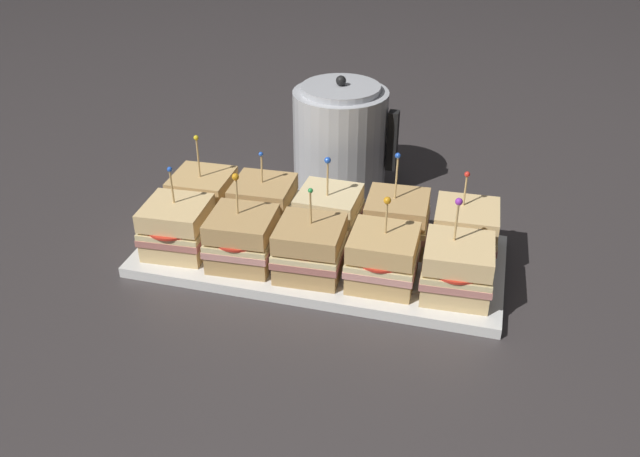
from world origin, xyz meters
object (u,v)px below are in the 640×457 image
object	(u,v)px
sandwich_front_far_right	(457,269)
kettle_steel	(340,138)
sandwich_front_far_left	(177,228)
sandwich_back_right	(397,221)
sandwich_back_left	(264,205)
sandwich_front_right	(383,258)
sandwich_back_far_left	(203,197)
sandwich_back_far_right	(465,231)
sandwich_back_center	(330,214)
sandwich_front_center	(311,249)
serving_platter	(320,256)
sandwich_front_left	(243,239)

from	to	relation	value
sandwich_front_far_right	kettle_steel	size ratio (longest dim) A/B	0.69
sandwich_front_far_left	sandwich_back_right	bearing A→B (deg)	18.21
sandwich_back_left	sandwich_front_right	bearing A→B (deg)	-25.98
sandwich_front_far_left	sandwich_back_far_left	xyz separation A→B (m)	(-0.00, 0.11, 0.00)
sandwich_back_far_left	sandwich_back_far_right	bearing A→B (deg)	0.13
sandwich_front_far_right	sandwich_back_center	size ratio (longest dim) A/B	1.04
sandwich_front_right	sandwich_back_right	size ratio (longest dim) A/B	0.89
sandwich_back_center	sandwich_front_far_right	bearing A→B (deg)	-26.95
sandwich_back_center	kettle_steel	xyz separation A→B (m)	(-0.04, 0.23, 0.05)
sandwich_back_center	sandwich_back_right	world-z (taller)	sandwich_back_right
sandwich_front_far_right	sandwich_front_center	bearing A→B (deg)	-179.00
sandwich_back_center	sandwich_back_right	distance (m)	0.12
sandwich_back_far_right	sandwich_back_far_left	bearing A→B (deg)	-179.87
sandwich_front_far_right	sandwich_back_far_left	bearing A→B (deg)	166.26
sandwich_front_far_left	sandwich_back_center	world-z (taller)	sandwich_back_center
sandwich_front_far_left	sandwich_back_right	size ratio (longest dim) A/B	0.91
sandwich_front_center	sandwich_back_far_left	xyz separation A→B (m)	(-0.24, 0.12, 0.00)
sandwich_back_right	kettle_steel	bearing A→B (deg)	124.28
serving_platter	sandwich_back_center	size ratio (longest dim) A/B	3.97
sandwich_front_center	sandwich_back_center	bearing A→B (deg)	89.31
serving_platter	sandwich_back_right	xyz separation A→B (m)	(0.12, 0.06, 0.05)
sandwich_front_far_left	sandwich_back_left	bearing A→B (deg)	44.57
serving_platter	sandwich_front_left	size ratio (longest dim) A/B	3.88
sandwich_back_center	sandwich_back_far_right	bearing A→B (deg)	-0.38
sandwich_front_left	sandwich_back_right	distance (m)	0.27
sandwich_front_left	sandwich_front_right	world-z (taller)	sandwich_front_left
sandwich_front_left	sandwich_back_far_right	world-z (taller)	sandwich_front_left
serving_platter	sandwich_front_right	xyz separation A→B (m)	(0.12, -0.06, 0.05)
sandwich_front_far_left	kettle_steel	bearing A→B (deg)	59.56
sandwich_front_left	sandwich_back_far_left	size ratio (longest dim) A/B	0.95
serving_platter	kettle_steel	size ratio (longest dim) A/B	2.64
sandwich_back_far_left	sandwich_front_right	bearing A→B (deg)	-18.06
sandwich_back_left	sandwich_back_far_right	xyz separation A→B (m)	(0.36, 0.00, -0.00)
serving_platter	sandwich_back_center	bearing A→B (deg)	87.36
sandwich_front_center	sandwich_front_right	xyz separation A→B (m)	(0.12, 0.00, 0.00)
sandwich_front_far_left	sandwich_front_left	world-z (taller)	sandwich_front_left
sandwich_back_left	kettle_steel	distance (m)	0.25
serving_platter	kettle_steel	distance (m)	0.31
sandwich_back_far_left	sandwich_back_center	distance (m)	0.24
kettle_steel	sandwich_back_right	bearing A→B (deg)	-55.72
sandwich_front_far_right	kettle_steel	world-z (taller)	kettle_steel
sandwich_front_far_left	serving_platter	bearing A→B (deg)	13.34
sandwich_front_far_left	sandwich_front_left	distance (m)	0.12
sandwich_back_far_left	sandwich_back_far_right	size ratio (longest dim) A/B	1.13
sandwich_front_center	sandwich_back_right	world-z (taller)	sandwich_back_right
sandwich_front_center	sandwich_front_right	distance (m)	0.12
sandwich_front_right	kettle_steel	world-z (taller)	kettle_steel
sandwich_front_far_left	sandwich_back_far_left	size ratio (longest dim) A/B	0.92
sandwich_front_left	sandwich_front_center	world-z (taller)	sandwich_front_left
sandwich_back_far_right	sandwich_back_center	bearing A→B (deg)	179.62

